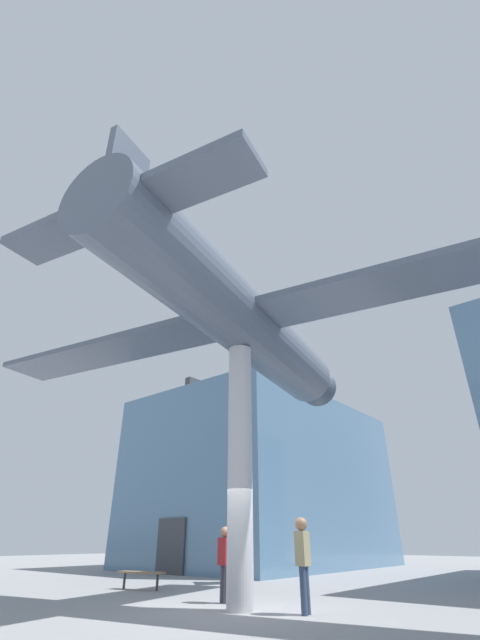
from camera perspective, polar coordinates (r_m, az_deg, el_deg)
ground_plane at (r=11.30m, az=-0.00°, el=-34.37°), size 80.00×80.00×0.00m
glass_pavilion_left at (r=28.04m, az=3.38°, el=-21.02°), size 10.16×14.77×9.41m
support_pylon_central at (r=11.34m, az=-0.00°, el=-18.53°), size 0.62×0.62×6.24m
suspended_airplane at (r=12.84m, az=0.58°, el=-0.46°), size 18.87×13.60×2.94m
visitor_person at (r=10.82m, az=8.38°, el=-28.66°), size 0.30×0.44×1.86m
visitor_second at (r=12.60m, az=-2.03°, el=-29.12°), size 0.45×0.33×1.71m
plaza_bench at (r=16.10m, az=-13.04°, el=-30.08°), size 1.66×0.76×0.50m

